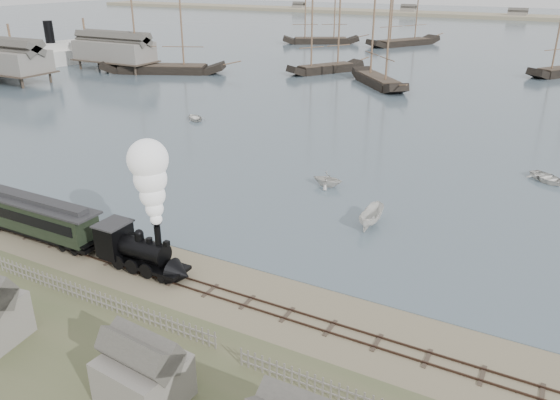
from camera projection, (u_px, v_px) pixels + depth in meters
The scene contains 21 objects.
ground at pixel (238, 281), 38.75m from camera, with size 600.00×600.00×0.00m, color gray.
harbor_water at pixel (520, 38), 176.58m from camera, with size 600.00×336.00×0.06m, color #475B66.
rail_track at pixel (222, 294), 37.12m from camera, with size 120.00×1.80×0.16m.
picket_fence_west at pixel (98, 306), 35.92m from camera, with size 19.00×0.10×1.20m, color gray, non-canonical shape.
shed_mid at pixel (146, 398), 28.15m from camera, with size 4.00×3.50×3.60m, color gray, non-canonical shape.
western_wharf at pixel (11, 64), 102.84m from camera, with size 36.00×56.00×8.00m, color gray, non-canonical shape.
far_spit at pixel (541, 20), 241.45m from camera, with size 500.00×20.00×1.80m, color tan.
locomotive at pixel (148, 218), 38.02m from camera, with size 7.78×2.90×9.70m.
passenger_coach at pixel (35, 215), 44.31m from camera, with size 13.01×2.51×3.16m.
beached_dinghy at pixel (64, 227), 45.91m from camera, with size 4.40×3.14×0.91m, color silver.
steamship at pixel (51, 43), 124.84m from camera, with size 44.82×7.47×9.81m, color silver, non-canonical shape.
rowboat_0 at pixel (147, 166), 60.12m from camera, with size 4.28×3.06×0.89m, color silver.
rowboat_1 at pixel (328, 179), 55.24m from camera, with size 3.12×2.69×1.65m, color silver.
rowboat_2 at pixel (371, 217), 46.83m from camera, with size 4.03×1.52×1.56m, color silver.
rowboat_3 at pixel (547, 178), 56.70m from camera, with size 4.11×2.94×0.85m, color silver.
rowboat_6 at pixel (195, 117), 80.10m from camera, with size 3.61×2.58×0.75m, color silver.
schooner_0 at pixel (160, 24), 112.95m from camera, with size 26.27×6.06×20.00m, color black, non-canonical shape.
schooner_1 at pixel (327, 24), 113.24m from camera, with size 17.87×4.12×20.00m, color black, non-canonical shape.
schooner_2 at pixel (382, 31), 100.08m from camera, with size 19.32×4.46×20.00m, color black, non-canonical shape.
schooner_6 at pixel (322, 8), 159.54m from camera, with size 22.54×5.20×20.00m, color black, non-canonical shape.
schooner_7 at pixel (406, 9), 155.49m from camera, with size 24.74×5.71×20.00m, color black, non-canonical shape.
Camera 1 is at (18.51, -28.02, 20.40)m, focal length 35.00 mm.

